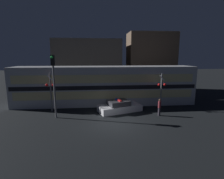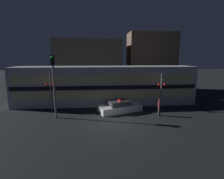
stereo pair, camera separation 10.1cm
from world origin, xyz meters
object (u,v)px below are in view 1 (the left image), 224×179
object	(u,v)px
pedestrian	(159,107)
train	(105,85)
crossing_signal_near	(161,88)
police_car	(119,107)
traffic_light_corner	(54,78)

from	to	relation	value
pedestrian	train	bearing A→B (deg)	134.85
train	crossing_signal_near	world-z (taller)	train
police_car	traffic_light_corner	size ratio (longest dim) A/B	0.83
police_car	pedestrian	bearing A→B (deg)	-44.08
police_car	pedestrian	size ratio (longest dim) A/B	2.89
train	pedestrian	bearing A→B (deg)	-45.15
train	police_car	distance (m)	3.77
crossing_signal_near	traffic_light_corner	xyz separation A→B (m)	(-10.33, -1.69, 1.42)
police_car	pedestrian	xyz separation A→B (m)	(3.50, -1.65, 0.36)
traffic_light_corner	train	bearing A→B (deg)	43.53
police_car	crossing_signal_near	world-z (taller)	crossing_signal_near
crossing_signal_near	pedestrian	bearing A→B (deg)	-113.91
train	crossing_signal_near	bearing A→B (deg)	-26.12
train	police_car	xyz separation A→B (m)	(1.25, -3.13, -1.70)
police_car	traffic_light_corner	world-z (taller)	traffic_light_corner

